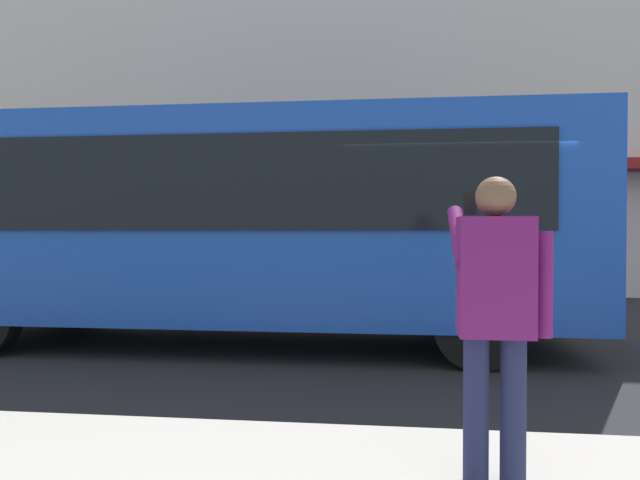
{
  "coord_description": "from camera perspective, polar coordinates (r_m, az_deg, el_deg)",
  "views": [
    {
      "loc": [
        0.73,
        7.69,
        1.56
      ],
      "look_at": [
        1.64,
        0.09,
        1.42
      ],
      "focal_mm": 32.89,
      "sensor_mm": 36.0,
      "label": 1
    }
  ],
  "objects": [
    {
      "name": "building_facade_far",
      "position": [
        15.17,
        9.83,
        17.97
      ],
      "size": [
        28.0,
        1.55,
        12.0
      ],
      "color": "beige",
      "rests_on": "ground_plane"
    },
    {
      "name": "red_bus",
      "position": [
        8.01,
        -7.98,
        1.9
      ],
      "size": [
        9.05,
        2.54,
        3.08
      ],
      "color": "#1947AD",
      "rests_on": "ground_plane"
    },
    {
      "name": "ground_plane",
      "position": [
        7.88,
        12.21,
        -10.41
      ],
      "size": [
        60.0,
        60.0,
        0.0
      ],
      "primitive_type": "plane",
      "color": "#232326"
    },
    {
      "name": "pedestrian_photographer",
      "position": [
        3.39,
        16.71,
        -6.1
      ],
      "size": [
        0.53,
        0.52,
        1.7
      ],
      "color": "#1E2347",
      "rests_on": "sidewalk_curb"
    }
  ]
}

